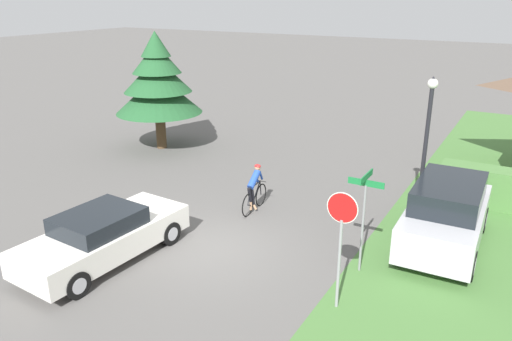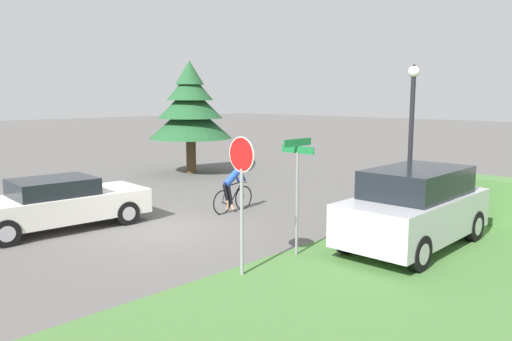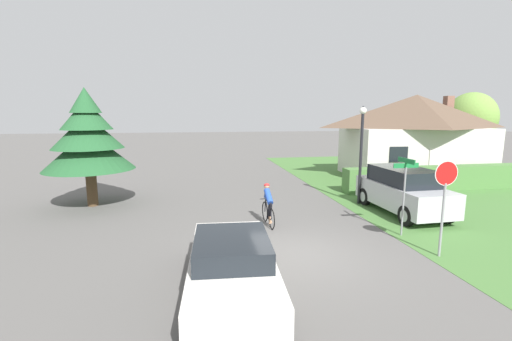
{
  "view_description": "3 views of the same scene",
  "coord_description": "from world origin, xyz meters",
  "px_view_note": "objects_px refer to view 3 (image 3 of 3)",
  "views": [
    {
      "loc": [
        7.19,
        -10.09,
        6.71
      ],
      "look_at": [
        0.46,
        1.68,
        1.88
      ],
      "focal_mm": 35.0,
      "sensor_mm": 36.0,
      "label": 1
    },
    {
      "loc": [
        10.98,
        -7.48,
        3.55
      ],
      "look_at": [
        0.43,
        3.17,
        1.34
      ],
      "focal_mm": 35.0,
      "sensor_mm": 36.0,
      "label": 2
    },
    {
      "loc": [
        -2.85,
        -9.13,
        4.07
      ],
      "look_at": [
        -0.65,
        3.33,
        1.98
      ],
      "focal_mm": 24.0,
      "sensor_mm": 36.0,
      "label": 3
    }
  ],
  "objects_px": {
    "parked_suv_right": "(403,191)",
    "street_name_sign": "(405,182)",
    "sedan_left_lane": "(232,265)",
    "conifer_tall_near": "(88,139)",
    "stop_sign": "(445,190)",
    "deciduous_tree_right": "(471,118)",
    "street_lamp": "(361,144)",
    "cyclist": "(268,206)",
    "cottage_house": "(414,134)"
  },
  "relations": [
    {
      "from": "cottage_house",
      "to": "street_name_sign",
      "type": "distance_m",
      "value": 12.75
    },
    {
      "from": "cyclist",
      "to": "parked_suv_right",
      "type": "relative_size",
      "value": 0.38
    },
    {
      "from": "cyclist",
      "to": "cottage_house",
      "type": "bearing_deg",
      "value": -57.19
    },
    {
      "from": "stop_sign",
      "to": "conifer_tall_near",
      "type": "relative_size",
      "value": 0.54
    },
    {
      "from": "cottage_house",
      "to": "street_name_sign",
      "type": "relative_size",
      "value": 3.61
    },
    {
      "from": "sedan_left_lane",
      "to": "cyclist",
      "type": "bearing_deg",
      "value": -17.68
    },
    {
      "from": "street_name_sign",
      "to": "street_lamp",
      "type": "bearing_deg",
      "value": 82.89
    },
    {
      "from": "street_lamp",
      "to": "deciduous_tree_right",
      "type": "bearing_deg",
      "value": 33.2
    },
    {
      "from": "cyclist",
      "to": "street_name_sign",
      "type": "height_order",
      "value": "street_name_sign"
    },
    {
      "from": "sedan_left_lane",
      "to": "street_name_sign",
      "type": "relative_size",
      "value": 1.8
    },
    {
      "from": "cyclist",
      "to": "conifer_tall_near",
      "type": "relative_size",
      "value": 0.33
    },
    {
      "from": "parked_suv_right",
      "to": "deciduous_tree_right",
      "type": "distance_m",
      "value": 16.2
    },
    {
      "from": "sedan_left_lane",
      "to": "cyclist",
      "type": "height_order",
      "value": "cyclist"
    },
    {
      "from": "stop_sign",
      "to": "street_name_sign",
      "type": "bearing_deg",
      "value": -86.85
    },
    {
      "from": "cyclist",
      "to": "parked_suv_right",
      "type": "bearing_deg",
      "value": -87.91
    },
    {
      "from": "cyclist",
      "to": "street_lamp",
      "type": "distance_m",
      "value": 5.61
    },
    {
      "from": "stop_sign",
      "to": "conifer_tall_near",
      "type": "bearing_deg",
      "value": -32.63
    },
    {
      "from": "street_name_sign",
      "to": "conifer_tall_near",
      "type": "relative_size",
      "value": 0.51
    },
    {
      "from": "street_lamp",
      "to": "sedan_left_lane",
      "type": "bearing_deg",
      "value": -133.34
    },
    {
      "from": "street_name_sign",
      "to": "deciduous_tree_right",
      "type": "height_order",
      "value": "deciduous_tree_right"
    },
    {
      "from": "street_name_sign",
      "to": "conifer_tall_near",
      "type": "distance_m",
      "value": 12.92
    },
    {
      "from": "street_lamp",
      "to": "street_name_sign",
      "type": "xyz_separation_m",
      "value": [
        -0.52,
        -4.16,
        -0.93
      ]
    },
    {
      "from": "cottage_house",
      "to": "deciduous_tree_right",
      "type": "height_order",
      "value": "deciduous_tree_right"
    },
    {
      "from": "street_name_sign",
      "to": "cottage_house",
      "type": "bearing_deg",
      "value": 54.4
    },
    {
      "from": "parked_suv_right",
      "to": "street_name_sign",
      "type": "distance_m",
      "value": 3.05
    },
    {
      "from": "sedan_left_lane",
      "to": "street_lamp",
      "type": "height_order",
      "value": "street_lamp"
    },
    {
      "from": "cyclist",
      "to": "deciduous_tree_right",
      "type": "xyz_separation_m",
      "value": [
        17.94,
        10.89,
        3.06
      ]
    },
    {
      "from": "parked_suv_right",
      "to": "conifer_tall_near",
      "type": "bearing_deg",
      "value": 73.79
    },
    {
      "from": "parked_suv_right",
      "to": "street_name_sign",
      "type": "bearing_deg",
      "value": 145.69
    },
    {
      "from": "sedan_left_lane",
      "to": "cyclist",
      "type": "xyz_separation_m",
      "value": [
        1.85,
        4.73,
        0.03
      ]
    },
    {
      "from": "street_lamp",
      "to": "conifer_tall_near",
      "type": "height_order",
      "value": "conifer_tall_near"
    },
    {
      "from": "parked_suv_right",
      "to": "street_name_sign",
      "type": "height_order",
      "value": "street_name_sign"
    },
    {
      "from": "cyclist",
      "to": "stop_sign",
      "type": "xyz_separation_m",
      "value": [
        4.27,
        -3.69,
        1.24
      ]
    },
    {
      "from": "cyclist",
      "to": "stop_sign",
      "type": "relative_size",
      "value": 0.62
    },
    {
      "from": "sedan_left_lane",
      "to": "conifer_tall_near",
      "type": "bearing_deg",
      "value": 35.26
    },
    {
      "from": "deciduous_tree_right",
      "to": "parked_suv_right",
      "type": "bearing_deg",
      "value": -139.54
    },
    {
      "from": "cottage_house",
      "to": "cyclist",
      "type": "relative_size",
      "value": 5.54
    },
    {
      "from": "cyclist",
      "to": "street_name_sign",
      "type": "bearing_deg",
      "value": -117.65
    },
    {
      "from": "street_name_sign",
      "to": "deciduous_tree_right",
      "type": "distance_m",
      "value": 18.87
    },
    {
      "from": "cottage_house",
      "to": "sedan_left_lane",
      "type": "distance_m",
      "value": 18.94
    },
    {
      "from": "cottage_house",
      "to": "stop_sign",
      "type": "relative_size",
      "value": 3.41
    },
    {
      "from": "street_name_sign",
      "to": "stop_sign",
      "type": "bearing_deg",
      "value": -88.0
    },
    {
      "from": "sedan_left_lane",
      "to": "deciduous_tree_right",
      "type": "height_order",
      "value": "deciduous_tree_right"
    },
    {
      "from": "cyclist",
      "to": "conifer_tall_near",
      "type": "distance_m",
      "value": 8.56
    },
    {
      "from": "parked_suv_right",
      "to": "street_name_sign",
      "type": "xyz_separation_m",
      "value": [
        -1.59,
        -2.45,
        0.88
      ]
    },
    {
      "from": "street_lamp",
      "to": "conifer_tall_near",
      "type": "bearing_deg",
      "value": 171.65
    },
    {
      "from": "stop_sign",
      "to": "conifer_tall_near",
      "type": "height_order",
      "value": "conifer_tall_near"
    },
    {
      "from": "sedan_left_lane",
      "to": "conifer_tall_near",
      "type": "relative_size",
      "value": 0.91
    },
    {
      "from": "sedan_left_lane",
      "to": "parked_suv_right",
      "type": "height_order",
      "value": "parked_suv_right"
    },
    {
      "from": "sedan_left_lane",
      "to": "parked_suv_right",
      "type": "relative_size",
      "value": 1.06
    }
  ]
}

